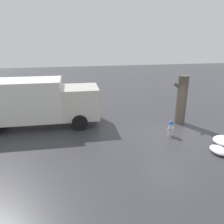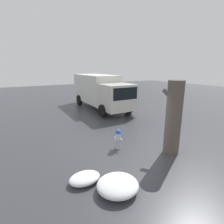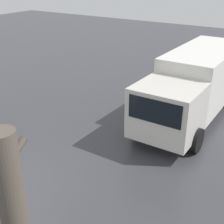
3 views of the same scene
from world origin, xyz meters
name	(u,v)px [view 3 (image 3 of 3)]	position (x,y,z in m)	size (l,w,h in m)	color
ground_plane	(15,185)	(0.00, 0.00, 0.00)	(60.00, 60.00, 0.00)	#38383D
fire_hydrant	(12,172)	(0.00, 0.00, 0.45)	(0.45, 0.36, 0.87)	#B7B7BC
tree_trunk	(10,190)	(-1.39, -1.70, 1.50)	(0.95, 0.62, 2.96)	brown
delivery_truck	(195,83)	(7.43, -2.87, 1.53)	(7.47, 2.59, 2.80)	beige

